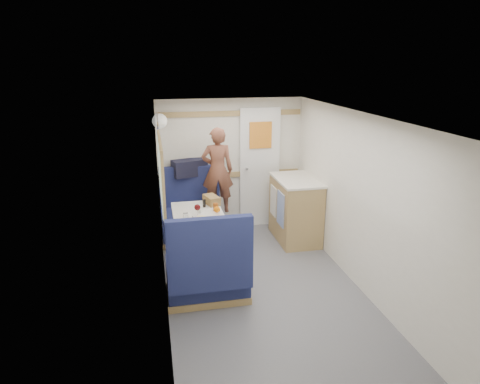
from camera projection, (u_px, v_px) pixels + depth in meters
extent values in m
plane|color=#515156|center=(269.00, 300.00, 4.73)|extent=(4.50, 4.50, 0.00)
plane|color=silver|center=(273.00, 118.00, 4.13)|extent=(4.50, 4.50, 0.00)
cube|color=silver|center=(231.00, 165.00, 6.53)|extent=(2.20, 0.02, 2.00)
cube|color=silver|center=(163.00, 223.00, 4.22)|extent=(0.02, 4.50, 2.00)
cube|color=silver|center=(368.00, 208.00, 4.64)|extent=(0.02, 4.50, 2.00)
cube|color=#9C7C46|center=(231.00, 175.00, 6.56)|extent=(2.15, 0.02, 0.08)
cube|color=#9C7C46|center=(231.00, 113.00, 6.28)|extent=(2.15, 0.02, 0.08)
cube|color=gray|center=(161.00, 173.00, 5.08)|extent=(0.04, 1.30, 0.72)
cube|color=white|center=(260.00, 168.00, 6.61)|extent=(0.62, 0.04, 1.86)
cube|color=orange|center=(261.00, 135.00, 6.43)|extent=(0.34, 0.03, 0.40)
cylinder|color=silver|center=(246.00, 168.00, 6.52)|extent=(0.04, 0.10, 0.04)
cube|color=white|center=(198.00, 214.00, 5.33)|extent=(0.62, 0.92, 0.04)
cylinder|color=silver|center=(199.00, 240.00, 5.43)|extent=(0.08, 0.08, 0.66)
cylinder|color=silver|center=(200.00, 264.00, 5.53)|extent=(0.36, 0.36, 0.03)
cube|color=#18194D|center=(193.00, 226.00, 6.22)|extent=(0.88, 0.50, 0.45)
cube|color=#18194D|center=(190.00, 192.00, 6.35)|extent=(0.88, 0.10, 0.80)
cube|color=#9C7C46|center=(193.00, 238.00, 6.27)|extent=(0.90, 0.52, 0.08)
cube|color=#18194D|center=(207.00, 279.00, 4.72)|extent=(0.88, 0.50, 0.45)
cube|color=#18194D|center=(210.00, 255.00, 4.33)|extent=(0.88, 0.10, 0.80)
cube|color=#9C7C46|center=(208.00, 294.00, 4.78)|extent=(0.90, 0.52, 0.08)
cube|color=#9C7C46|center=(189.00, 177.00, 6.32)|extent=(0.90, 0.14, 0.04)
sphere|color=white|center=(160.00, 121.00, 5.73)|extent=(0.20, 0.20, 0.20)
cube|color=#9C7C46|center=(295.00, 210.00, 6.20)|extent=(0.54, 0.90, 0.90)
cube|color=silver|center=(296.00, 180.00, 6.07)|extent=(0.56, 0.92, 0.03)
cube|color=#5972B2|center=(281.00, 209.00, 5.95)|extent=(0.01, 0.30, 0.48)
cube|color=silver|center=(273.00, 201.00, 6.29)|extent=(0.01, 0.28, 0.44)
imported|color=brown|center=(217.00, 170.00, 5.97)|extent=(0.47, 0.33, 1.21)
cube|color=black|center=(189.00, 168.00, 6.28)|extent=(0.54, 0.37, 0.24)
cube|color=silver|center=(208.00, 219.00, 5.09)|extent=(0.36, 0.42, 0.02)
sphere|color=#E6550A|center=(217.00, 210.00, 5.25)|extent=(0.08, 0.08, 0.08)
cube|color=#E7CC85|center=(201.00, 218.00, 5.04)|extent=(0.11, 0.07, 0.04)
cylinder|color=white|center=(198.00, 217.00, 5.15)|extent=(0.06, 0.06, 0.01)
cylinder|color=white|center=(198.00, 213.00, 5.14)|extent=(0.01, 0.01, 0.10)
sphere|color=#45070A|center=(197.00, 207.00, 5.11)|extent=(0.08, 0.08, 0.08)
cylinder|color=white|center=(186.00, 217.00, 5.01)|extent=(0.06, 0.06, 0.10)
cylinder|color=#964815|center=(216.00, 207.00, 5.36)|extent=(0.06, 0.06, 0.10)
cylinder|color=black|center=(204.00, 203.00, 5.50)|extent=(0.04, 0.04, 0.10)
cylinder|color=white|center=(200.00, 210.00, 5.28)|extent=(0.04, 0.04, 0.09)
cube|color=brown|center=(212.00, 200.00, 5.62)|extent=(0.21, 0.30, 0.11)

